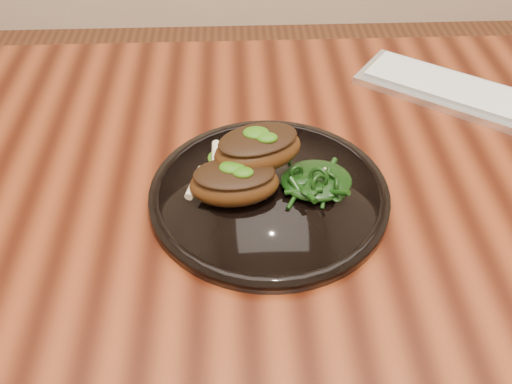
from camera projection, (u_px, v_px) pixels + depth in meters
desk at (362, 223)px, 0.82m from camera, size 1.60×0.80×0.75m
plate at (269, 194)px, 0.73m from camera, size 0.31×0.31×0.02m
lamb_chop_front at (234, 182)px, 0.70m from camera, size 0.12×0.08×0.05m
lamb_chop_back at (257, 148)px, 0.72m from camera, size 0.13×0.11×0.05m
herb_smear at (238, 157)px, 0.77m from camera, size 0.08×0.05×0.01m
greens_heap at (316, 177)px, 0.72m from camera, size 0.09×0.09×0.03m
keyboard at (476, 98)px, 0.90m from camera, size 0.37×0.31×0.02m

